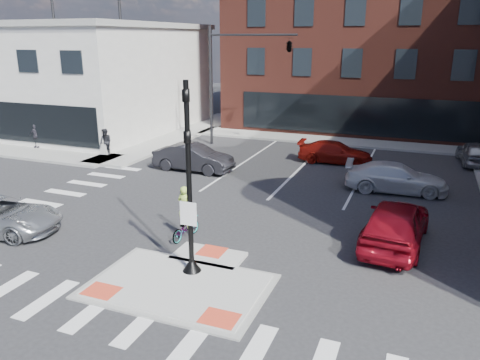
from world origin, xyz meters
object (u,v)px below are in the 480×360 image
at_px(pedestrian_a, 106,142).
at_px(bg_car_dark, 193,158).
at_px(bg_car_silver, 475,153).
at_px(bg_car_red, 335,152).
at_px(red_sedan, 396,223).
at_px(cyclist, 185,221).
at_px(white_pickup, 396,178).
at_px(pedestrian_b, 36,136).

bearing_deg(pedestrian_a, bg_car_dark, 6.29).
bearing_deg(bg_car_silver, bg_car_red, 13.21).
bearing_deg(red_sedan, pedestrian_a, -16.64).
bearing_deg(cyclist, bg_car_red, -95.13).
bearing_deg(bg_car_dark, cyclist, -153.01).
height_order(white_pickup, bg_car_silver, white_pickup).
xyz_separation_m(red_sedan, bg_car_silver, (3.57, 13.63, -0.16)).
relative_size(bg_car_dark, bg_car_silver, 1.12).
bearing_deg(pedestrian_b, cyclist, -39.09).
relative_size(white_pickup, cyclist, 2.34).
distance_m(red_sedan, pedestrian_a, 19.13).
bearing_deg(bg_car_silver, bg_car_dark, 20.56).
bearing_deg(pedestrian_a, bg_car_red, 28.98).
height_order(cyclist, pedestrian_b, cyclist).
relative_size(red_sedan, bg_car_dark, 1.10).
relative_size(bg_car_red, pedestrian_b, 2.78).
height_order(bg_car_silver, pedestrian_a, pedestrian_a).
height_order(bg_car_red, pedestrian_b, pedestrian_b).
xyz_separation_m(bg_car_red, pedestrian_b, (-19.25, -4.00, 0.30)).
distance_m(pedestrian_a, pedestrian_b, 5.64).
distance_m(red_sedan, cyclist, 7.67).
height_order(bg_car_dark, cyclist, cyclist).
bearing_deg(white_pickup, bg_car_dark, 86.54).
height_order(red_sedan, pedestrian_a, pedestrian_a).
distance_m(bg_car_silver, bg_car_red, 8.25).
relative_size(bg_car_silver, cyclist, 1.98).
bearing_deg(white_pickup, pedestrian_b, 83.94).
relative_size(bg_car_silver, pedestrian_a, 2.43).
relative_size(bg_car_dark, cyclist, 2.22).
bearing_deg(bg_car_red, white_pickup, -142.07).
relative_size(red_sedan, cyclist, 2.44).
bearing_deg(pedestrian_a, bg_car_silver, 29.99).
relative_size(bg_car_dark, pedestrian_b, 2.89).
bearing_deg(pedestrian_b, red_sedan, -25.85).
relative_size(white_pickup, bg_car_dark, 1.06).
bearing_deg(pedestrian_a, red_sedan, -8.63).
bearing_deg(bg_car_silver, pedestrian_b, 8.00).
xyz_separation_m(red_sedan, pedestrian_a, (-17.83, 6.92, 0.13)).
height_order(bg_car_dark, pedestrian_b, pedestrian_b).
height_order(bg_car_silver, pedestrian_b, pedestrian_b).
bearing_deg(bg_car_red, red_sedan, -161.56).
height_order(cyclist, pedestrian_a, cyclist).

